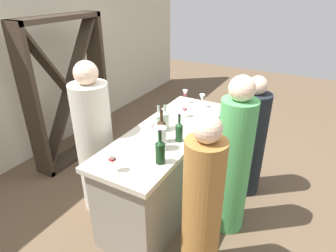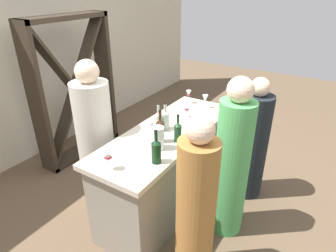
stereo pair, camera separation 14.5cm
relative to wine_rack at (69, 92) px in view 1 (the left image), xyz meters
The scene contains 19 objects.
ground_plane 1.92m from the wine_rack, 99.16° to the right, with size 12.00×12.00×0.00m, color brown.
back_wall 0.76m from the wine_rack, 115.83° to the left, with size 8.00×0.10×2.80m, color beige.
bar_counter 1.74m from the wine_rack, 99.16° to the right, with size 1.88×0.67×0.91m.
wine_rack is the anchor object (origin of this frame).
wine_bottle_leftmost_dark_green 2.04m from the wine_rack, 113.22° to the right, with size 0.08×0.08×0.30m.
wine_bottle_second_left_amber_brown 1.78m from the wine_rack, 106.20° to the right, with size 0.08×0.08×0.33m.
wine_bottle_center_olive_green 1.89m from the wine_rack, 102.34° to the right, with size 0.07×0.07×0.27m.
wine_bottle_second_right_clear_pale 1.61m from the wine_rack, 101.75° to the right, with size 0.07×0.07×0.30m.
wine_bottle_rightmost_clear_pale 1.62m from the wine_rack, 98.62° to the right, with size 0.08×0.08×0.28m.
wine_glass_near_left 1.77m from the wine_rack, 75.00° to the right, with size 0.07×0.07×0.16m.
wine_glass_near_center 1.66m from the wine_rack, 85.96° to the right, with size 0.07×0.07×0.13m.
wine_glass_near_right 1.94m from the wine_rack, 124.07° to the right, with size 0.07×0.07×0.17m.
wine_glass_far_left 1.65m from the wine_rack, 106.01° to the right, with size 0.07×0.07×0.16m.
wine_glass_far_center 1.55m from the wine_rack, 71.51° to the right, with size 0.07×0.07×0.16m.
water_pitcher 1.87m from the wine_rack, 109.15° to the right, with size 0.11×0.11×0.21m.
person_left_guest 2.39m from the wine_rack, 80.85° to the right, with size 0.35×0.35×1.41m.
person_center_guest 2.49m from the wine_rack, 111.57° to the right, with size 0.40×0.40×1.48m.
person_right_guest 2.37m from the wine_rack, 96.73° to the right, with size 0.39×0.39×1.59m.
person_server_behind 1.22m from the wine_rack, 122.92° to the right, with size 0.46×0.46×1.63m.
Camera 1 is at (-2.27, -1.25, 2.25)m, focal length 30.95 mm.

